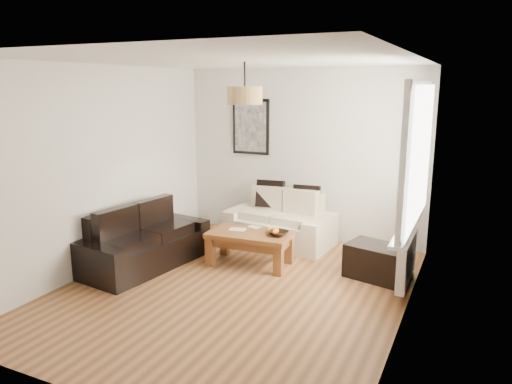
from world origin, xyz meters
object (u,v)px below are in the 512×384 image
at_px(loveseat_cream, 280,219).
at_px(sofa_leather, 144,238).
at_px(coffee_table, 250,248).
at_px(ottoman, 378,262).

height_order(loveseat_cream, sofa_leather, loveseat_cream).
height_order(coffee_table, ottoman, coffee_table).
bearing_deg(sofa_leather, coffee_table, -55.64).
distance_m(coffee_table, ottoman, 1.65).
bearing_deg(ottoman, loveseat_cream, 155.83).
xyz_separation_m(loveseat_cream, ottoman, (1.61, -0.72, -0.17)).
relative_size(coffee_table, ottoman, 1.47).
bearing_deg(sofa_leather, ottoman, -65.37).
bearing_deg(loveseat_cream, sofa_leather, -123.13).
height_order(loveseat_cream, ottoman, loveseat_cream).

